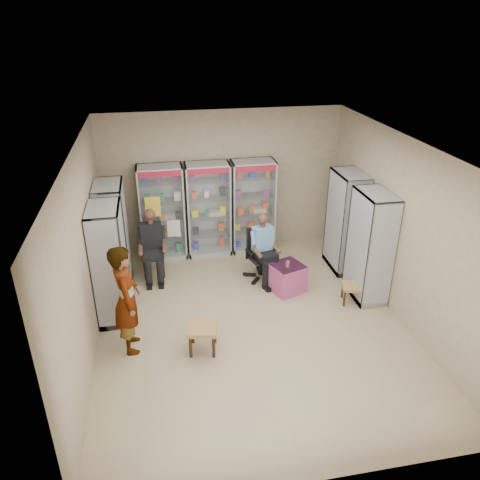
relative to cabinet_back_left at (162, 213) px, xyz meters
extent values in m
plane|color=tan|center=(1.30, -2.73, -1.00)|extent=(6.00, 6.00, 0.00)
cube|color=tan|center=(1.30, 0.27, 0.50)|extent=(5.00, 0.02, 3.00)
cube|color=tan|center=(1.30, -5.73, 0.50)|extent=(5.00, 0.02, 3.00)
cube|color=tan|center=(-1.20, -2.73, 0.50)|extent=(0.02, 6.00, 3.00)
cube|color=tan|center=(3.80, -2.73, 0.50)|extent=(0.02, 6.00, 3.00)
cube|color=silver|center=(1.30, -2.73, 2.00)|extent=(5.00, 6.00, 0.02)
cube|color=#B6BABE|center=(0.00, 0.00, 0.00)|extent=(0.90, 0.50, 2.00)
cube|color=silver|center=(0.95, 0.00, 0.00)|extent=(0.90, 0.50, 2.00)
cube|color=#AEB0B6|center=(1.90, 0.00, 0.00)|extent=(0.90, 0.50, 2.00)
cube|color=#AFB1B7|center=(3.53, -1.13, 0.00)|extent=(0.90, 0.50, 2.00)
cube|color=#A7A9AE|center=(3.53, -2.23, 0.00)|extent=(0.90, 0.50, 2.00)
cube|color=#A7A9AE|center=(-0.93, -0.93, 0.00)|extent=(0.90, 0.50, 2.00)
cube|color=silver|center=(-0.93, -2.03, 0.00)|extent=(0.90, 0.50, 2.00)
cube|color=black|center=(-0.25, -0.73, -0.53)|extent=(0.42, 0.42, 0.94)
cube|color=black|center=(1.80, -1.25, -0.49)|extent=(0.68, 0.68, 1.02)
cube|color=#AC4486|center=(2.17, -1.80, -0.73)|extent=(0.70, 0.69, 0.53)
cylinder|color=#521107|center=(2.15, -1.86, -0.41)|extent=(0.07, 0.07, 0.11)
cube|color=olive|center=(3.20, -2.41, -0.82)|extent=(0.43, 0.43, 0.35)
cube|color=#A97147|center=(0.43, -3.23, -0.78)|extent=(0.51, 0.51, 0.43)
imported|color=gray|center=(-0.65, -2.96, -0.12)|extent=(0.46, 0.67, 1.75)
camera|label=1|loc=(-0.09, -9.01, 3.71)|focal=35.00mm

